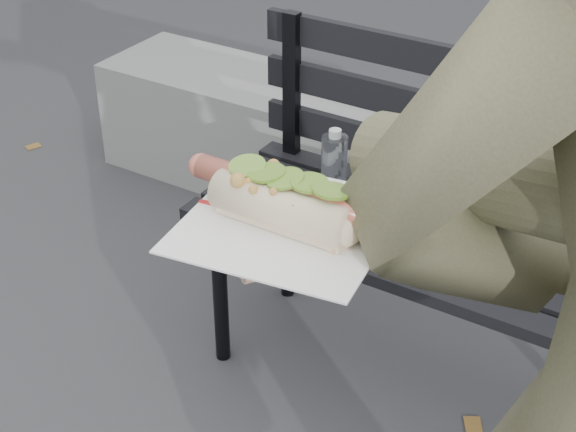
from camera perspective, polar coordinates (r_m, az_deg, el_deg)
name	(u,v)px	position (r m, az deg, el deg)	size (l,w,h in m)	color
park_bench	(506,226)	(2.11, 13.91, -0.61)	(1.50, 0.44, 0.88)	black
concrete_block	(264,133)	(3.17, -1.57, 5.38)	(1.20, 0.40, 0.40)	slate
held_hotdog	(508,204)	(0.81, 14.02, 0.78)	(0.61, 0.32, 0.20)	#4F4E35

